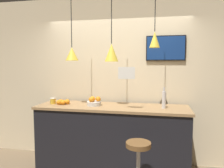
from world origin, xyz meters
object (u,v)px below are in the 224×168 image
Objects in this scene: spread_jar at (53,101)px; bar_stool at (138,164)px; fruit_bowl at (94,102)px; juice_bottle at (164,99)px; mounted_tv at (166,48)px.

bar_stool is at bearing -24.40° from spread_jar.
juice_bottle is at bearing 0.26° from fruit_bowl.
mounted_tv is (0.34, 1.11, 1.51)m from bar_stool.
juice_bottle is 3.28× the size of spread_jar.
bar_stool is 1.18× the size of mounted_tv.
bar_stool is at bearing -41.01° from fruit_bowl.
spread_jar is at bearing 155.60° from bar_stool.
bar_stool is 1.21m from fruit_bowl.
bar_stool is 1.75m from spread_jar.
bar_stool is 3.28× the size of fruit_bowl.
juice_bottle is at bearing 64.85° from bar_stool.
fruit_bowl is at bearing 138.99° from bar_stool.
spread_jar is at bearing 179.60° from fruit_bowl.
mounted_tv is (1.11, 0.44, 0.87)m from fruit_bowl.
bar_stool is at bearing -106.97° from mounted_tv.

